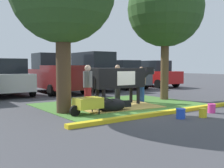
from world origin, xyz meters
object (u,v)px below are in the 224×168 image
at_px(person_visitor_near, 88,86).
at_px(bucket_yellow, 203,113).
at_px(shade_tree_right, 165,9).
at_px(suv_dark_grey, 93,71).
at_px(wheelbarrow, 87,103).
at_px(person_visitor_far, 117,81).
at_px(hatchback_white, 123,75).
at_px(sedan_red, 154,74).
at_px(bucket_pink, 212,108).
at_px(sedan_silver, 8,78).
at_px(calf_lying, 113,105).
at_px(pickup_truck_maroon, 55,74).
at_px(person_handler, 142,83).
at_px(bucket_blue, 181,113).
at_px(cow_holstein, 120,78).

height_order(person_visitor_near, bucket_yellow, person_visitor_near).
distance_m(shade_tree_right, suv_dark_grey, 7.11).
bearing_deg(wheelbarrow, person_visitor_far, 38.40).
height_order(hatchback_white, sedan_red, same).
bearing_deg(bucket_pink, sedan_silver, 113.02).
xyz_separation_m(calf_lying, person_visitor_near, (-0.54, 0.82, 0.66)).
xyz_separation_m(bucket_pink, sedan_silver, (-4.24, 9.98, 0.82)).
relative_size(shade_tree_right, pickup_truck_maroon, 1.13).
bearing_deg(wheelbarrow, hatchback_white, 45.93).
xyz_separation_m(person_handler, sedan_silver, (-4.10, 6.47, 0.13)).
bearing_deg(shade_tree_right, bucket_blue, -130.28).
relative_size(pickup_truck_maroon, hatchback_white, 1.23).
distance_m(cow_holstein, sedan_silver, 7.25).
bearing_deg(hatchback_white, person_visitor_near, -135.29).
relative_size(bucket_pink, sedan_silver, 0.07).
distance_m(person_visitor_far, bucket_blue, 4.84).
bearing_deg(cow_holstein, person_handler, 10.14).
relative_size(pickup_truck_maroon, sedan_red, 1.23).
bearing_deg(sedan_silver, hatchback_white, -0.08).
bearing_deg(bucket_yellow, shade_tree_right, 59.15).
relative_size(person_handler, person_visitor_near, 0.95).
height_order(person_visitor_near, sedan_red, sedan_red).
bearing_deg(bucket_pink, person_handler, 92.29).
xyz_separation_m(sedan_silver, pickup_truck_maroon, (2.77, -0.08, 0.13)).
xyz_separation_m(pickup_truck_maroon, sedan_red, (8.21, -0.14, -0.13)).
bearing_deg(suv_dark_grey, person_handler, -102.24).
bearing_deg(person_handler, calf_lying, -152.45).
bearing_deg(bucket_yellow, person_handler, 78.15).
height_order(calf_lying, person_visitor_far, person_visitor_far).
bearing_deg(calf_lying, sedan_silver, 101.20).
bearing_deg(person_visitor_far, shade_tree_right, -26.92).
relative_size(person_visitor_near, wheelbarrow, 1.05).
xyz_separation_m(shade_tree_right, bucket_yellow, (-2.33, -3.90, -4.17)).
bearing_deg(hatchback_white, person_handler, -121.44).
distance_m(pickup_truck_maroon, suv_dark_grey, 2.74).
bearing_deg(person_handler, suv_dark_grey, 77.76).
xyz_separation_m(wheelbarrow, sedan_silver, (-0.51, 7.80, 0.60)).
height_order(cow_holstein, bucket_blue, cow_holstein).
xyz_separation_m(person_visitor_far, sedan_silver, (-3.57, 5.37, 0.08)).
relative_size(sedan_silver, pickup_truck_maroon, 0.82).
relative_size(bucket_blue, sedan_silver, 0.07).
xyz_separation_m(person_visitor_near, hatchback_white, (7.04, 6.97, 0.08)).
bearing_deg(cow_holstein, calf_lying, -137.15).
bearing_deg(calf_lying, shade_tree_right, 18.78).
bearing_deg(bucket_blue, bucket_pink, 2.11).
height_order(person_handler, hatchback_white, hatchback_white).
xyz_separation_m(sedan_silver, suv_dark_grey, (5.51, -0.00, 0.29)).
bearing_deg(bucket_blue, sedan_red, 49.39).
distance_m(bucket_yellow, sedan_red, 12.71).
bearing_deg(sedan_silver, cow_holstein, -68.00).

